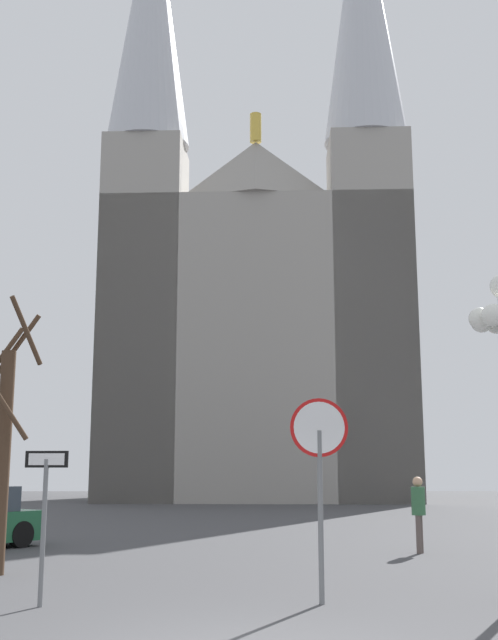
{
  "coord_description": "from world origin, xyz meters",
  "views": [
    {
      "loc": [
        -0.04,
        -8.55,
        1.91
      ],
      "look_at": [
        0.41,
        20.85,
        7.5
      ],
      "focal_mm": 43.92,
      "sensor_mm": 36.0,
      "label": 1
    }
  ],
  "objects": [
    {
      "name": "pedestrian_walking",
      "position": [
        4.16,
        9.94,
        1.05
      ],
      "size": [
        0.32,
        0.32,
        1.72
      ],
      "color": "#594C47",
      "rests_on": "ground"
    },
    {
      "name": "stop_sign",
      "position": [
        1.18,
        3.17,
        2.1
      ],
      "size": [
        0.87,
        0.09,
        2.95
      ],
      "color": "slate",
      "rests_on": "ground"
    },
    {
      "name": "bare_tree",
      "position": [
        -4.4,
        6.37,
        2.32
      ],
      "size": [
        1.0,
        1.13,
        5.11
      ],
      "color": "#473323",
      "rests_on": "ground"
    },
    {
      "name": "one_way_arrow_sign",
      "position": [
        -2.8,
        3.01,
        1.38
      ],
      "size": [
        0.64,
        0.12,
        2.16
      ],
      "color": "slate",
      "rests_on": "ground"
    },
    {
      "name": "cathedral",
      "position": [
        1.29,
        40.34,
        12.89
      ],
      "size": [
        19.29,
        14.43,
        41.55
      ],
      "color": "gray",
      "rests_on": "ground"
    }
  ]
}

